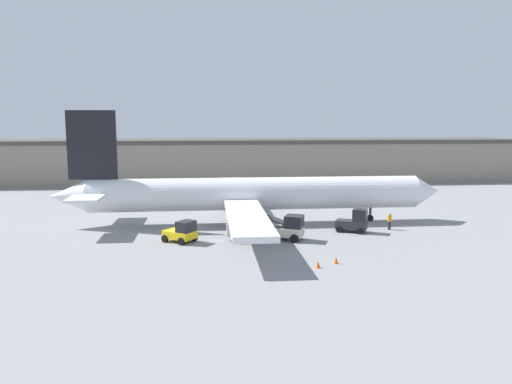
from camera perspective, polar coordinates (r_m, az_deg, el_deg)
name	(u,v)px	position (r m, az deg, el deg)	size (l,w,h in m)	color
ground_plane	(256,223)	(53.71, 0.00, -3.61)	(400.00, 400.00, 0.00)	gray
terminal_building	(236,161)	(89.31, -2.31, 3.61)	(99.81, 10.83, 7.61)	gray
airplane	(246,194)	(53.05, -1.18, -0.23)	(41.63, 36.60, 12.01)	white
ground_crew_worker	(389,221)	(52.31, 15.01, -3.17)	(0.39, 0.39, 1.76)	#1E2338
baggage_tug	(182,232)	(45.95, -8.49, -4.55)	(3.34, 3.23, 2.01)	yellow
belt_loader_truck	(287,228)	(46.32, 3.52, -4.13)	(4.02, 3.25, 2.34)	beige
pushback_tug	(354,222)	(50.35, 11.16, -3.36)	(3.32, 2.77, 2.35)	#2D2D33
safety_cone_near	(318,264)	(38.15, 7.09, -8.21)	(0.36, 0.36, 0.55)	#EF590F
safety_cone_far	(336,260)	(39.49, 9.13, -7.68)	(0.36, 0.36, 0.55)	#EF590F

